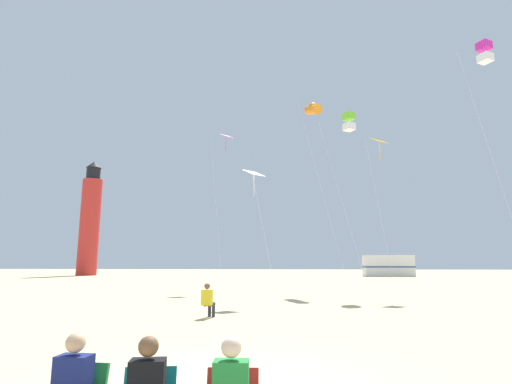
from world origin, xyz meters
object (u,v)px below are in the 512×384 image
object	(u,v)px
kite_diamond_rainbow	(225,142)
rv_van_white	(388,266)
kite_tube_orange	(313,109)
kite_diamond_gold	(379,146)
kite_diamond_white	(254,177)
lighthouse_distant	(90,221)
kite_flyer_standing	(208,299)
kite_box_lime	(349,122)
kite_box_magenta	(485,53)

from	to	relation	value
kite_diamond_rainbow	rv_van_white	xyz separation A→B (m)	(17.92, 26.43, -9.45)
kite_tube_orange	kite_diamond_rainbow	distance (m)	7.02
kite_diamond_gold	kite_diamond_white	bearing A→B (deg)	-149.97
lighthouse_distant	rv_van_white	size ratio (longest dim) A/B	2.58
kite_tube_orange	lighthouse_distant	world-z (taller)	lighthouse_distant
kite_diamond_white	lighthouse_distant	distance (m)	45.56
kite_tube_orange	kite_diamond_rainbow	bearing A→B (deg)	175.26
kite_flyer_standing	kite_box_lime	size ratio (longest dim) A/B	0.10
lighthouse_distant	kite_diamond_white	bearing A→B (deg)	-53.05
rv_van_white	kite_tube_orange	bearing A→B (deg)	-114.84
kite_flyer_standing	kite_tube_orange	distance (m)	19.45
kite_flyer_standing	kite_box_lime	xyz separation A→B (m)	(6.73, 10.60, 10.06)
kite_diamond_rainbow	lighthouse_distant	xyz separation A→B (m)	(-24.32, 27.04, -3.01)
kite_diamond_gold	rv_van_white	distance (m)	33.37
kite_box_lime	kite_diamond_rainbow	world-z (taller)	kite_diamond_rainbow
kite_box_magenta	rv_van_white	xyz separation A→B (m)	(2.57, 34.51, -11.56)
kite_diamond_gold	kite_tube_orange	xyz separation A→B (m)	(-3.57, 4.64, 4.33)
kite_tube_orange	kite_box_lime	xyz separation A→B (m)	(2.00, -3.59, -2.37)
kite_tube_orange	rv_van_white	xyz separation A→B (m)	(11.28, 26.98, -11.66)
kite_diamond_gold	kite_tube_orange	size ratio (longest dim) A/B	0.68
kite_diamond_gold	kite_diamond_white	world-z (taller)	kite_diamond_gold
kite_diamond_gold	lighthouse_distant	xyz separation A→B (m)	(-34.53, 32.23, -0.88)
kite_flyer_standing	kite_diamond_rainbow	bearing A→B (deg)	-64.61
kite_diamond_gold	kite_box_lime	size ratio (longest dim) A/B	0.82
kite_box_magenta	kite_diamond_rainbow	bearing A→B (deg)	152.26
kite_box_lime	rv_van_white	distance (m)	33.28
kite_box_lime	rv_van_white	world-z (taller)	kite_box_lime
kite_box_magenta	kite_box_lime	bearing A→B (deg)	149.63
kite_tube_orange	kite_diamond_white	bearing A→B (deg)	-112.25
kite_box_magenta	lighthouse_distant	distance (m)	53.22
kite_box_magenta	kite_box_lime	size ratio (longest dim) A/B	1.20
kite_flyer_standing	kite_diamond_gold	xyz separation A→B (m)	(8.30, 9.55, 8.10)
kite_diamond_rainbow	lighthouse_distant	size ratio (longest dim) A/B	0.69
kite_tube_orange	kite_box_lime	world-z (taller)	kite_tube_orange
kite_box_lime	lighthouse_distant	distance (m)	45.46
kite_box_magenta	rv_van_white	size ratio (longest dim) A/B	2.08
lighthouse_distant	kite_diamond_gold	bearing A→B (deg)	-43.03
kite_box_magenta	kite_box_lime	distance (m)	8.10
kite_box_magenta	kite_box_lime	world-z (taller)	kite_box_magenta
kite_flyer_standing	rv_van_white	world-z (taller)	rv_van_white
kite_flyer_standing	kite_diamond_gold	bearing A→B (deg)	-113.00
kite_box_lime	lighthouse_distant	bearing A→B (deg)	136.59
kite_flyer_standing	lighthouse_distant	distance (m)	49.86
kite_diamond_gold	kite_diamond_rainbow	bearing A→B (deg)	153.04
kite_tube_orange	kite_flyer_standing	bearing A→B (deg)	-108.43
kite_box_lime	lighthouse_distant	world-z (taller)	lighthouse_distant
kite_diamond_rainbow	kite_diamond_white	size ratio (longest dim) A/B	1.79
kite_tube_orange	lighthouse_distant	xyz separation A→B (m)	(-30.96, 27.59, -5.21)
kite_diamond_gold	kite_diamond_white	distance (m)	8.70
kite_box_magenta	kite_tube_orange	xyz separation A→B (m)	(-8.71, 7.52, 0.10)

